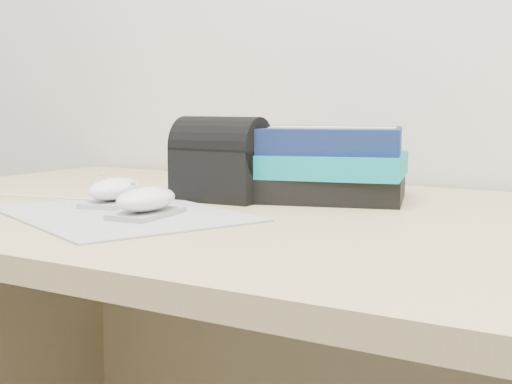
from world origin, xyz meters
The scene contains 7 objects.
desk centered at (0.00, 1.64, 0.50)m, with size 1.60×0.80×0.73m.
mousepad centered at (-0.24, 1.44, 0.73)m, with size 0.34×0.27×0.00m, color gray.
mouse_rear centered at (-0.30, 1.49, 0.75)m, with size 0.08×0.12×0.05m.
mouse_front centered at (-0.19, 1.43, 0.75)m, with size 0.07×0.11×0.05m.
usb_cable centered at (-0.47, 1.49, 0.73)m, with size 0.00×0.00×0.23m, color silver.
book_stack centered at (-0.06, 1.73, 0.79)m, with size 0.28×0.25×0.12m.
pouch centered at (-0.20, 1.64, 0.79)m, with size 0.14×0.10×0.13m.
Camera 1 is at (0.42, 0.70, 0.88)m, focal length 50.00 mm.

